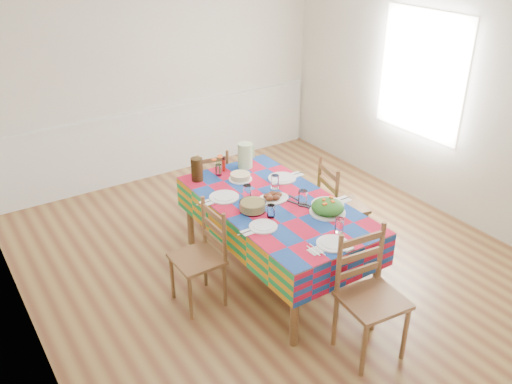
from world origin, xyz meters
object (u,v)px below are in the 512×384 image
Objects in this scene: tea_pitcher at (197,169)px; chair_right at (339,206)px; chair_near at (369,296)px; chair_left at (201,257)px; meat_platter at (273,197)px; dining_table at (276,211)px; green_pitcher at (245,155)px; chair_far at (211,185)px.

tea_pitcher is 1.47m from chair_right.
chair_near is 1.47m from chair_left.
meat_platter is 0.86m from chair_left.
dining_table is 0.81m from chair_right.
dining_table is 6.23× the size of meat_platter.
chair_near is at bearing 161.16° from chair_right.
chair_left is (-0.40, -0.81, -0.42)m from tea_pitcher.
tea_pitcher is 0.25× the size of chair_left.
green_pitcher is 0.56m from tea_pitcher.
chair_right is at bearing 133.75° from chair_far.
green_pitcher is at bearing 91.24° from chair_near.
dining_table is at bearing 89.69° from chair_left.
dining_table is at bearing -96.31° from meat_platter.
chair_right reaches higher than meat_platter.
meat_platter is 0.32× the size of chair_right.
chair_left is at bearing -139.99° from green_pitcher.
green_pitcher is 1.12× the size of tea_pitcher.
chair_near is (-0.17, -2.05, -0.39)m from green_pitcher.
chair_near is 1.11× the size of chair_left.
chair_left reaches higher than dining_table.
tea_pitcher reaches higher than meat_platter.
tea_pitcher is at bearing 106.81° from chair_near.
chair_near reaches higher than dining_table.
tea_pitcher is 0.24× the size of chair_right.
green_pitcher is at bearing 124.38° from chair_far.
chair_right is (1.57, 0.01, 0.02)m from chair_left.
green_pitcher reaches higher than chair_far.
chair_near reaches higher than chair_far.
chair_far is at bearing 96.41° from chair_near.
chair_left is (-0.79, 1.24, -0.05)m from chair_near.
chair_far is at bearing 90.71° from meat_platter.
meat_platter is 1.33m from chair_near.
chair_near is 1.06× the size of chair_right.
dining_table is 1.27m from chair_far.
green_pitcher is (0.18, 0.81, 0.21)m from dining_table.
tea_pitcher reaches higher than chair_right.
chair_near is 2.48m from chair_far.
tea_pitcher is 2.11m from chair_near.
chair_near is at bearing 32.30° from chair_left.
chair_left is (-0.79, -0.06, -0.33)m from meat_platter.
dining_table is 2.29× the size of chair_far.
green_pitcher is at bearing 50.29° from chair_right.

